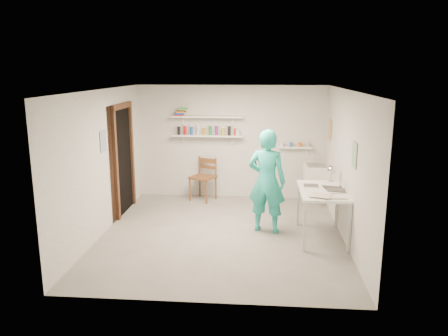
# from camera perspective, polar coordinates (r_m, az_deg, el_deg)

# --- Properties ---
(floor) EXTENTS (4.00, 4.50, 0.02)m
(floor) POSITION_cam_1_polar(r_m,az_deg,el_deg) (7.47, -0.26, -8.64)
(floor) COLOR slate
(floor) RESTS_ON ground
(ceiling) EXTENTS (4.00, 4.50, 0.02)m
(ceiling) POSITION_cam_1_polar(r_m,az_deg,el_deg) (6.96, -0.28, 10.24)
(ceiling) COLOR silver
(ceiling) RESTS_ON wall_back
(wall_back) EXTENTS (4.00, 0.02, 2.40)m
(wall_back) POSITION_cam_1_polar(r_m,az_deg,el_deg) (9.33, 0.95, 3.41)
(wall_back) COLOR silver
(wall_back) RESTS_ON ground
(wall_front) EXTENTS (4.00, 0.02, 2.40)m
(wall_front) POSITION_cam_1_polar(r_m,az_deg,el_deg) (4.95, -2.57, -5.10)
(wall_front) COLOR silver
(wall_front) RESTS_ON ground
(wall_left) EXTENTS (0.02, 4.50, 2.40)m
(wall_left) POSITION_cam_1_polar(r_m,az_deg,el_deg) (7.56, -15.62, 0.72)
(wall_left) COLOR silver
(wall_left) RESTS_ON ground
(wall_right) EXTENTS (0.02, 4.50, 2.40)m
(wall_right) POSITION_cam_1_polar(r_m,az_deg,el_deg) (7.23, 15.81, 0.17)
(wall_right) COLOR silver
(wall_right) RESTS_ON ground
(doorway_recess) EXTENTS (0.02, 0.90, 2.00)m
(doorway_recess) POSITION_cam_1_polar(r_m,az_deg,el_deg) (8.57, -13.01, 0.88)
(doorway_recess) COLOR black
(doorway_recess) RESTS_ON wall_left
(corridor_box) EXTENTS (1.40, 1.50, 2.10)m
(corridor_box) POSITION_cam_1_polar(r_m,az_deg,el_deg) (8.80, -17.44, 1.26)
(corridor_box) COLOR brown
(corridor_box) RESTS_ON ground
(door_lintel) EXTENTS (0.06, 1.05, 0.10)m
(door_lintel) POSITION_cam_1_polar(r_m,az_deg,el_deg) (8.41, -13.24, 7.89)
(door_lintel) COLOR brown
(door_lintel) RESTS_ON wall_left
(door_jamb_near) EXTENTS (0.06, 0.10, 2.00)m
(door_jamb_near) POSITION_cam_1_polar(r_m,az_deg,el_deg) (8.10, -13.94, 0.14)
(door_jamb_near) COLOR brown
(door_jamb_near) RESTS_ON ground
(door_jamb_far) EXTENTS (0.06, 0.10, 2.00)m
(door_jamb_far) POSITION_cam_1_polar(r_m,az_deg,el_deg) (9.03, -11.94, 1.53)
(door_jamb_far) COLOR brown
(door_jamb_far) RESTS_ON ground
(shelf_lower) EXTENTS (1.50, 0.22, 0.03)m
(shelf_lower) POSITION_cam_1_polar(r_m,az_deg,el_deg) (9.23, -2.21, 4.24)
(shelf_lower) COLOR white
(shelf_lower) RESTS_ON wall_back
(shelf_upper) EXTENTS (1.50, 0.22, 0.03)m
(shelf_upper) POSITION_cam_1_polar(r_m,az_deg,el_deg) (9.18, -2.23, 6.71)
(shelf_upper) COLOR white
(shelf_upper) RESTS_ON wall_back
(ledge_shelf) EXTENTS (0.70, 0.14, 0.03)m
(ledge_shelf) POSITION_cam_1_polar(r_m,az_deg,el_deg) (9.27, 9.28, 2.68)
(ledge_shelf) COLOR white
(ledge_shelf) RESTS_ON wall_back
(poster_left) EXTENTS (0.01, 0.28, 0.36)m
(poster_left) POSITION_cam_1_polar(r_m,az_deg,el_deg) (7.54, -15.49, 3.40)
(poster_left) COLOR #334C7F
(poster_left) RESTS_ON wall_left
(poster_right_a) EXTENTS (0.01, 0.34, 0.42)m
(poster_right_a) POSITION_cam_1_polar(r_m,az_deg,el_deg) (8.91, 13.66, 4.89)
(poster_right_a) COLOR #995933
(poster_right_a) RESTS_ON wall_right
(poster_right_b) EXTENTS (0.01, 0.30, 0.38)m
(poster_right_b) POSITION_cam_1_polar(r_m,az_deg,el_deg) (6.64, 16.66, 1.67)
(poster_right_b) COLOR #3F724C
(poster_right_b) RESTS_ON wall_right
(belfast_sink) EXTENTS (0.48, 0.60, 0.30)m
(belfast_sink) POSITION_cam_1_polar(r_m,az_deg,el_deg) (8.93, 11.96, -0.56)
(belfast_sink) COLOR white
(belfast_sink) RESTS_ON wall_right
(man) EXTENTS (0.72, 0.56, 1.76)m
(man) POSITION_cam_1_polar(r_m,az_deg,el_deg) (7.36, 5.61, -1.73)
(man) COLOR #26C2B0
(man) RESTS_ON ground
(wall_clock) EXTENTS (0.32, 0.11, 0.32)m
(wall_clock) POSITION_cam_1_polar(r_m,az_deg,el_deg) (7.50, 5.24, 0.86)
(wall_clock) COLOR #D0B68D
(wall_clock) RESTS_ON man
(wooden_chair) EXTENTS (0.61, 0.60, 1.00)m
(wooden_chair) POSITION_cam_1_polar(r_m,az_deg,el_deg) (9.19, -2.78, -1.21)
(wooden_chair) COLOR brown
(wooden_chair) RESTS_ON ground
(work_table) EXTENTS (0.74, 1.24, 0.82)m
(work_table) POSITION_cam_1_polar(r_m,az_deg,el_deg) (7.32, 12.66, -5.90)
(work_table) COLOR white
(work_table) RESTS_ON ground
(desk_lamp) EXTENTS (0.15, 0.15, 0.15)m
(desk_lamp) POSITION_cam_1_polar(r_m,az_deg,el_deg) (7.66, 13.91, -0.23)
(desk_lamp) COLOR silver
(desk_lamp) RESTS_ON work_table
(spray_cans) EXTENTS (1.32, 0.06, 0.17)m
(spray_cans) POSITION_cam_1_polar(r_m,az_deg,el_deg) (9.22, -2.21, 4.86)
(spray_cans) COLOR black
(spray_cans) RESTS_ON shelf_lower
(book_stack) EXTENTS (0.28, 0.14, 0.17)m
(book_stack) POSITION_cam_1_polar(r_m,az_deg,el_deg) (9.25, -5.64, 7.33)
(book_stack) COLOR red
(book_stack) RESTS_ON shelf_upper
(ledge_pots) EXTENTS (0.48, 0.07, 0.09)m
(ledge_pots) POSITION_cam_1_polar(r_m,az_deg,el_deg) (9.26, 9.29, 3.05)
(ledge_pots) COLOR silver
(ledge_pots) RESTS_ON ledge_shelf
(papers) EXTENTS (0.30, 0.22, 0.03)m
(papers) POSITION_cam_1_polar(r_m,az_deg,el_deg) (7.20, 12.83, -2.67)
(papers) COLOR silver
(papers) RESTS_ON work_table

